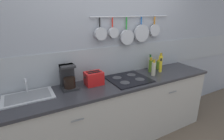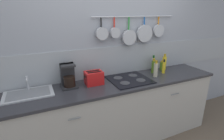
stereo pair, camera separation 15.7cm
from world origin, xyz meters
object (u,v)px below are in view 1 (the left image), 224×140
(bottle_cooking_wine, at_px, (151,66))
(bottle_sesame_oil, at_px, (160,62))
(bottle_hot_sauce, at_px, (154,69))
(toaster, at_px, (94,78))
(bottle_olive_oil, at_px, (158,65))
(bottle_vinegar, at_px, (161,66))
(bottle_dish_soap, at_px, (150,63))
(coffee_maker, at_px, (68,78))

(bottle_cooking_wine, relative_size, bottle_sesame_oil, 0.88)
(bottle_hot_sauce, bearing_deg, toaster, 172.80)
(bottle_cooking_wine, xyz_separation_m, bottle_olive_oil, (0.19, 0.05, -0.03))
(bottle_cooking_wine, distance_m, bottle_vinegar, 0.15)
(bottle_dish_soap, height_order, bottle_olive_oil, bottle_dish_soap)
(toaster, relative_size, bottle_cooking_wine, 1.06)
(toaster, distance_m, bottle_vinegar, 1.11)
(bottle_cooking_wine, bearing_deg, bottle_vinegar, -28.85)
(bottle_vinegar, bearing_deg, bottle_dish_soap, 109.25)
(bottle_olive_oil, bearing_deg, coffee_maker, -179.10)
(bottle_dish_soap, xyz_separation_m, bottle_vinegar, (0.06, -0.18, -0.01))
(bottle_cooking_wine, relative_size, bottle_vinegar, 1.06)
(bottle_hot_sauce, height_order, bottle_cooking_wine, bottle_hot_sauce)
(coffee_maker, xyz_separation_m, bottle_cooking_wine, (1.29, -0.03, -0.02))
(bottle_cooking_wine, bearing_deg, bottle_hot_sauce, -116.76)
(toaster, relative_size, bottle_hot_sauce, 0.99)
(bottle_vinegar, bearing_deg, toaster, 177.97)
(bottle_cooking_wine, distance_m, bottle_dish_soap, 0.13)
(bottle_dish_soap, bearing_deg, bottle_sesame_oil, -12.14)
(bottle_hot_sauce, relative_size, bottle_olive_oil, 1.52)
(bottle_cooking_wine, distance_m, bottle_olive_oil, 0.20)
(bottle_vinegar, relative_size, bottle_olive_oil, 1.34)
(coffee_maker, bearing_deg, bottle_olive_oil, 0.90)
(toaster, distance_m, bottle_olive_oil, 1.17)
(bottle_dish_soap, relative_size, bottle_vinegar, 1.14)
(bottle_hot_sauce, xyz_separation_m, bottle_vinegar, (0.21, 0.07, -0.01))
(toaster, xyz_separation_m, bottle_vinegar, (1.11, -0.04, 0.01))
(toaster, xyz_separation_m, bottle_olive_oil, (1.17, 0.09, -0.02))
(bottle_dish_soap, bearing_deg, bottle_olive_oil, -23.86)
(toaster, xyz_separation_m, bottle_sesame_oil, (1.23, 0.10, 0.03))
(bottle_hot_sauce, distance_m, bottle_cooking_wine, 0.17)
(bottle_sesame_oil, bearing_deg, bottle_olive_oil, -169.20)
(bottle_dish_soap, height_order, bottle_vinegar, bottle_dish_soap)
(toaster, bearing_deg, bottle_dish_soap, 7.58)
(bottle_olive_oil, bearing_deg, bottle_sesame_oil, 10.80)
(coffee_maker, distance_m, bottle_sesame_oil, 1.55)
(bottle_hot_sauce, height_order, bottle_dish_soap, same)
(bottle_cooking_wine, bearing_deg, bottle_dish_soap, 55.51)
(toaster, bearing_deg, bottle_hot_sauce, -7.20)
(bottle_olive_oil, relative_size, bottle_sesame_oil, 0.62)
(toaster, height_order, bottle_vinegar, bottle_vinegar)
(bottle_hot_sauce, relative_size, bottle_dish_soap, 1.00)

